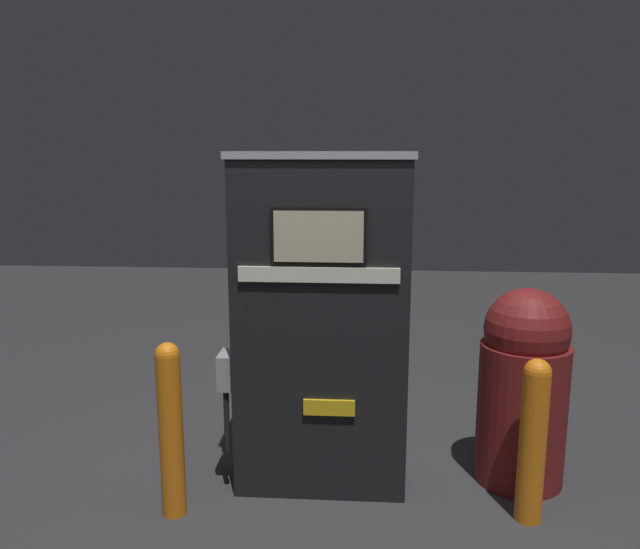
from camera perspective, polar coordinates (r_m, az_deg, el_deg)
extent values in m
plane|color=#2D2D30|center=(3.77, -0.12, -19.91)|extent=(14.00, 14.00, 0.00)
cube|color=black|center=(3.72, 0.11, -11.43)|extent=(0.97, 0.42, 1.03)
cube|color=black|center=(3.47, 0.12, 3.26)|extent=(0.97, 0.42, 0.88)
cube|color=#99999E|center=(3.44, 0.12, 10.87)|extent=(1.00, 0.45, 0.04)
cube|color=black|center=(3.25, -0.14, 3.49)|extent=(0.50, 0.01, 0.30)
cube|color=beige|center=(3.24, -0.14, 3.48)|extent=(0.47, 0.01, 0.27)
cube|color=silver|center=(3.28, -0.14, -0.03)|extent=(0.86, 0.02, 0.08)
cube|color=gold|center=(3.50, 0.84, -12.07)|extent=(0.28, 0.02, 0.09)
cube|color=#99999E|center=(3.64, -8.44, -8.62)|extent=(0.09, 0.19, 0.20)
cylinder|color=black|center=(3.69, -8.52, -13.11)|extent=(0.03, 0.03, 0.37)
cylinder|color=orange|center=(3.53, -13.45, -14.15)|extent=(0.13, 0.13, 0.91)
sphere|color=orange|center=(3.36, -13.80, -7.15)|extent=(0.13, 0.13, 0.13)
cylinder|color=maroon|center=(3.97, 17.94, -11.94)|extent=(0.52, 0.52, 0.85)
sphere|color=maroon|center=(3.80, 18.40, -4.86)|extent=(0.49, 0.49, 0.49)
cylinder|color=orange|center=(3.58, 18.83, -14.73)|extent=(0.14, 0.14, 0.83)
sphere|color=orange|center=(3.43, 19.27, -8.43)|extent=(0.14, 0.14, 0.14)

